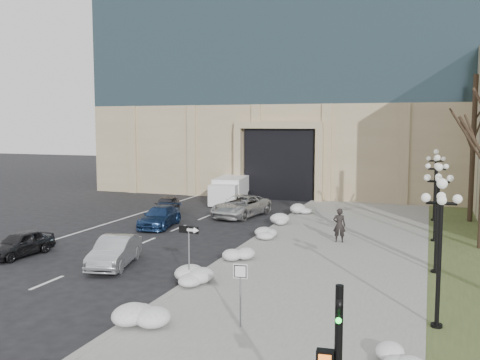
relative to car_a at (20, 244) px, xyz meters
The scene contains 24 objects.
sidewalk 14.98m from the car_a, 18.86° to the left, with size 9.00×40.00×0.12m, color #979691.
curb 10.82m from the car_a, 26.60° to the left, with size 0.30×40.00×0.14m, color #979691.
grass_strip 21.23m from the car_a, 13.18° to the left, with size 4.00×40.00×0.10m, color #3E4C26.
office_tower 39.75m from the car_a, 75.88° to the left, with size 40.00×24.70×36.00m.
car_a is the anchor object (origin of this frame).
car_b 5.37m from the car_a, ahead, with size 1.42×4.08×1.34m, color #A0A2A7.
car_c 9.33m from the car_a, 72.14° to the left, with size 1.77×4.36×1.27m, color navy.
car_d 15.41m from the car_a, 65.45° to the left, with size 2.42×5.25×1.46m, color #B8B8B8.
car_e 13.38m from the car_a, 85.72° to the left, with size 1.46×3.63×1.24m, color #323137.
pedestrian 16.17m from the car_a, 28.76° to the left, with size 0.66×0.44×1.82m, color black.
box_truck 20.44m from the car_a, 80.64° to the left, with size 3.04×6.60×2.02m.
one_way_sign 10.14m from the car_a, ahead, with size 0.90×0.25×2.41m.
keep_sign 14.24m from the car_a, 21.60° to the right, with size 0.45×0.09×2.11m.
snow_clump_b 11.95m from the car_a, 30.59° to the right, with size 1.10×1.60×0.36m, color white.
snow_clump_c 10.08m from the car_a, ahead, with size 1.10×1.60×0.36m, color white.
snow_clump_d 10.53m from the car_a, 12.89° to the left, with size 1.10×1.60×0.36m, color white.
snow_clump_e 12.60m from the car_a, 35.75° to the left, with size 1.10×1.60×0.36m, color white.
snow_clump_f 15.00m from the car_a, 48.76° to the left, with size 1.10×1.60×0.36m, color white.
snow_clump_g 19.20m from the car_a, 57.76° to the left, with size 1.10×1.60×0.36m, color white.
lamppost_a 19.38m from the car_a, ahead, with size 1.18×1.18×4.76m.
lamppost_b 19.41m from the car_a, ahead, with size 1.18×1.18×4.76m.
lamppost_c 21.50m from the car_a, 27.42° to the left, with size 1.18×1.18×4.76m.
lamppost_d 25.15m from the car_a, 40.75° to the left, with size 1.18×1.18×4.76m.
tree_far 27.61m from the car_a, 38.51° to the left, with size 3.20×3.20×9.50m.
Camera 1 is at (7.92, -11.19, 6.41)m, focal length 40.00 mm.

